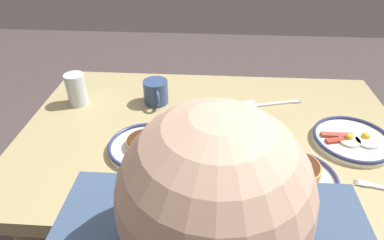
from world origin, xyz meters
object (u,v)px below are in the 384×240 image
(drinking_glass, at_px, (77,91))
(plate_far_companion, at_px, (296,176))
(coffee_mug, at_px, (156,92))
(plate_center_pancakes, at_px, (145,146))
(fork_near, at_px, (278,103))
(plate_near_main, at_px, (352,140))
(paper_napkin, at_px, (239,113))

(drinking_glass, bearing_deg, plate_far_companion, 153.39)
(coffee_mug, xyz_separation_m, drinking_glass, (0.29, 0.02, 0.01))
(plate_center_pancakes, relative_size, fork_near, 1.22)
(plate_far_companion, relative_size, coffee_mug, 1.91)
(plate_near_main, bearing_deg, drinking_glass, -10.67)
(plate_center_pancakes, bearing_deg, plate_far_companion, 165.49)
(plate_near_main, xyz_separation_m, drinking_glass, (0.93, -0.18, 0.04))
(plate_near_main, xyz_separation_m, plate_far_companion, (0.21, 0.19, 0.01))
(plate_near_main, distance_m, paper_napkin, 0.37)
(plate_far_companion, bearing_deg, paper_napkin, -68.31)
(plate_near_main, height_order, coffee_mug, coffee_mug)
(drinking_glass, height_order, paper_napkin, drinking_glass)
(coffee_mug, relative_size, paper_napkin, 0.79)
(plate_far_companion, distance_m, fork_near, 0.41)
(plate_far_companion, xyz_separation_m, paper_napkin, (0.13, -0.33, -0.02))
(coffee_mug, xyz_separation_m, paper_napkin, (-0.30, 0.05, -0.04))
(plate_far_companion, bearing_deg, drinking_glass, -26.61)
(fork_near, bearing_deg, coffee_mug, 2.43)
(plate_far_companion, xyz_separation_m, drinking_glass, (0.72, -0.36, 0.03))
(plate_near_main, relative_size, paper_napkin, 1.61)
(plate_center_pancakes, height_order, coffee_mug, coffee_mug)
(plate_center_pancakes, xyz_separation_m, drinking_glass, (0.29, -0.25, 0.04))
(coffee_mug, height_order, drinking_glass, drinking_glass)
(paper_napkin, bearing_deg, coffee_mug, -9.71)
(plate_near_main, distance_m, plate_center_pancakes, 0.64)
(plate_near_main, xyz_separation_m, paper_napkin, (0.34, -0.15, -0.01))
(coffee_mug, bearing_deg, plate_near_main, 162.78)
(coffee_mug, relative_size, drinking_glass, 1.01)
(plate_center_pancakes, height_order, fork_near, plate_center_pancakes)
(coffee_mug, bearing_deg, paper_napkin, 170.29)
(plate_far_companion, bearing_deg, fork_near, -91.87)
(plate_center_pancakes, height_order, drinking_glass, drinking_glass)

